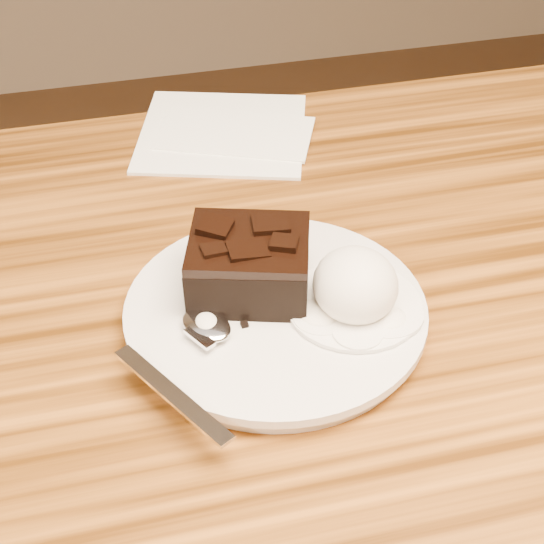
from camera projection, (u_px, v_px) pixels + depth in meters
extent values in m
cylinder|color=silver|center=(275.00, 315.00, 0.60)|extent=(0.21, 0.21, 0.02)
cube|color=black|center=(249.00, 268.00, 0.60)|extent=(0.10, 0.09, 0.04)
ellipsoid|color=white|center=(355.00, 285.00, 0.58)|extent=(0.06, 0.06, 0.05)
cylinder|color=white|center=(354.00, 306.00, 0.60)|extent=(0.09, 0.09, 0.00)
cube|color=white|center=(222.00, 131.00, 0.81)|extent=(0.19, 0.19, 0.01)
cube|color=black|center=(196.00, 313.00, 0.59)|extent=(0.01, 0.01, 0.00)
cube|color=black|center=(245.00, 325.00, 0.58)|extent=(0.01, 0.01, 0.00)
cube|color=black|center=(254.00, 299.00, 0.60)|extent=(0.01, 0.01, 0.00)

